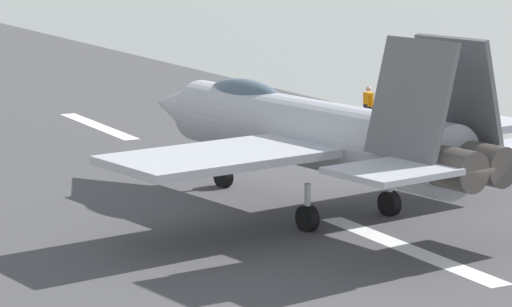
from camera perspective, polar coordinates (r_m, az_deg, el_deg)
name	(u,v)px	position (r m, az deg, el deg)	size (l,w,h in m)	color
ground_plane	(428,258)	(32.93, 7.97, -4.79)	(400.00, 400.00, 0.00)	slate
runway_strip	(429,257)	(32.91, 7.98, -4.78)	(240.00, 26.00, 0.02)	#424143
fighter_jet	(309,131)	(37.32, 2.47, 1.05)	(16.55, 14.82, 5.71)	#A4A7AE
crew_person	(368,105)	(54.61, 5.21, 2.24)	(0.70, 0.36, 1.67)	#1E2338
marker_cone_mid	(450,131)	(51.53, 8.98, 1.03)	(0.44, 0.44, 0.55)	orange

